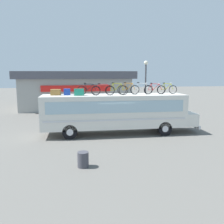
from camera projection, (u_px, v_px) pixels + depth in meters
The scene contains 15 objects.
ground_plane at pixel (114, 134), 18.15m from camera, with size 120.00×120.00×0.00m, color #605E59.
bus at pixel (117, 111), 17.90m from camera, with size 11.63×2.45×2.95m.
luggage_bag_1 at pixel (56, 92), 17.32m from camera, with size 0.71×0.52×0.42m, color olive.
luggage_bag_2 at pixel (67, 92), 17.42m from camera, with size 0.45×0.50×0.45m, color #193899.
luggage_bag_3 at pixel (79, 92), 17.00m from camera, with size 0.70×0.33×0.48m, color #1E7F66.
rooftop_bicycle_1 at pixel (89, 90), 17.32m from camera, with size 1.70×0.44×0.89m.
rooftop_bicycle_2 at pixel (103, 90), 17.15m from camera, with size 1.68×0.44×0.86m.
rooftop_bicycle_3 at pixel (117, 90), 17.36m from camera, with size 1.69×0.44×0.91m.
rooftop_bicycle_4 at pixel (128, 89), 17.85m from camera, with size 1.66×0.44×0.92m.
rooftop_bicycle_5 at pixel (142, 89), 18.12m from camera, with size 1.74×0.44×0.90m.
rooftop_bicycle_6 at pixel (155, 89), 18.08m from camera, with size 1.70×0.44×0.86m.
rooftop_bicycle_7 at pixel (167, 89), 18.34m from camera, with size 1.60×0.44×0.86m.
roadside_building at pixel (76, 89), 32.64m from camera, with size 14.34×10.50×4.74m.
trash_bin at pixel (83, 160), 11.67m from camera, with size 0.54×0.54×0.75m, color #3F3F47.
street_lamp at pixel (146, 83), 22.91m from camera, with size 0.37×0.37×5.68m.
Camera 1 is at (-2.78, -17.43, 4.53)m, focal length 38.56 mm.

